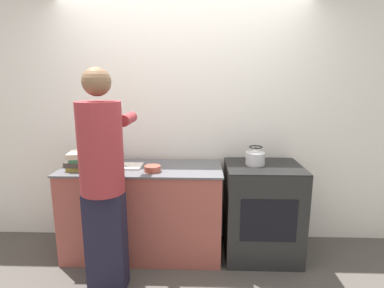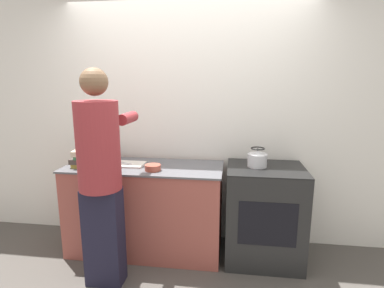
{
  "view_description": "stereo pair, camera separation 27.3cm",
  "coord_description": "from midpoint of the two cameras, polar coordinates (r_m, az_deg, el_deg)",
  "views": [
    {
      "loc": [
        0.19,
        -2.46,
        1.7
      ],
      "look_at": [
        0.1,
        0.21,
        1.14
      ],
      "focal_mm": 28.0,
      "sensor_mm": 36.0,
      "label": 1
    },
    {
      "loc": [
        0.46,
        -2.44,
        1.7
      ],
      "look_at": [
        0.1,
        0.21,
        1.14
      ],
      "focal_mm": 28.0,
      "sensor_mm": 36.0,
      "label": 2
    }
  ],
  "objects": [
    {
      "name": "person",
      "position": [
        2.49,
        -14.06,
        -5.32
      ],
      "size": [
        0.38,
        0.62,
        1.81
      ],
      "color": "#1D1B2F",
      "rests_on": "ground_plane"
    },
    {
      "name": "kettle",
      "position": [
        2.89,
        15.01,
        -2.75
      ],
      "size": [
        0.18,
        0.18,
        0.18
      ],
      "color": "silver",
      "rests_on": "oven"
    },
    {
      "name": "cutting_board",
      "position": [
        3.0,
        -10.08,
        -3.84
      ],
      "size": [
        0.38,
        0.22,
        0.02
      ],
      "color": "silver",
      "rests_on": "counter"
    },
    {
      "name": "counter",
      "position": [
        3.1,
        -6.31,
        -12.14
      ],
      "size": [
        1.54,
        0.62,
        0.89
      ],
      "color": "#9E4C42",
      "rests_on": "ground_plane"
    },
    {
      "name": "ground_plane",
      "position": [
        3.0,
        0.16,
        -22.76
      ],
      "size": [
        12.0,
        12.0,
        0.0
      ],
      "primitive_type": "plane",
      "color": "#4C4742"
    },
    {
      "name": "wall_back",
      "position": [
        3.16,
        1.78,
        4.47
      ],
      "size": [
        8.0,
        0.05,
        2.6
      ],
      "color": "white",
      "rests_on": "ground_plane"
    },
    {
      "name": "bowl_prep",
      "position": [
        2.78,
        -4.71,
        -4.53
      ],
      "size": [
        0.15,
        0.15,
        0.05
      ],
      "color": "#9E4738",
      "rests_on": "counter"
    },
    {
      "name": "oven",
      "position": [
        3.05,
        16.1,
        -12.69
      ],
      "size": [
        0.71,
        0.6,
        0.92
      ],
      "color": "black",
      "rests_on": "ground_plane"
    },
    {
      "name": "canister_jar",
      "position": [
        3.28,
        -15.64,
        -1.62
      ],
      "size": [
        0.15,
        0.15,
        0.14
      ],
      "color": "#4C4C51",
      "rests_on": "counter"
    },
    {
      "name": "knife",
      "position": [
        3.02,
        -10.83,
        -3.52
      ],
      "size": [
        0.23,
        0.14,
        0.01
      ],
      "rotation": [
        0.0,
        0.0,
        -0.46
      ],
      "color": "silver",
      "rests_on": "cutting_board"
    },
    {
      "name": "book_stack",
      "position": [
        3.05,
        -17.28,
        -2.52
      ],
      "size": [
        0.23,
        0.29,
        0.16
      ],
      "color": "olive",
      "rests_on": "counter"
    }
  ]
}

